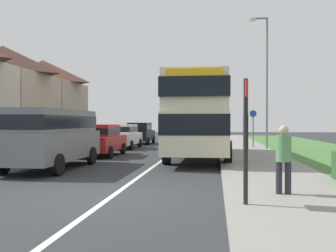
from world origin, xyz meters
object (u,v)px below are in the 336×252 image
Objects in this scene: double_decker_bus at (200,114)px; parked_van_grey at (52,134)px; pedestrian_at_stop at (284,156)px; parked_car_black at (140,132)px; bus_stop_sign at (246,132)px; parked_car_white at (123,135)px; parked_car_red at (99,139)px; cycle_route_sign at (253,127)px; street_lamp_mid at (265,75)px.

parked_van_grey is at bearing -137.33° from double_decker_bus.
pedestrian_at_stop is (2.27, -9.57, -1.17)m from double_decker_bus.
bus_stop_sign reaches higher than parked_car_black.
parked_car_black is 2.49× the size of pedestrian_at_stop.
parked_car_black is at bearing 89.69° from parked_van_grey.
parked_car_black is 23.20m from bus_stop_sign.
double_decker_bus is 10.88m from bus_stop_sign.
pedestrian_at_stop is at bearing -31.93° from parked_van_grey.
parked_car_white is 5.22m from parked_car_black.
double_decker_bus is at bearing 103.35° from pedestrian_at_stop.
parked_car_white is 1.74× the size of bus_stop_sign.
cycle_route_sign reaches higher than parked_car_red.
parked_van_grey is 8.88m from bus_stop_sign.
parked_van_grey is 1.33× the size of parked_car_black.
parked_car_white is at bearing 130.30° from double_decker_bus.
cycle_route_sign is at bearing 37.77° from parked_car_red.
parked_van_grey is at bearing -89.86° from parked_car_white.
double_decker_bus reaches higher than parked_van_grey.
pedestrian_at_stop is 15.78m from street_lamp_mid.
street_lamp_mid is at bearing -32.72° from parked_car_black.
pedestrian_at_stop is 1.63m from bus_stop_sign.
parked_car_red is 2.51× the size of pedestrian_at_stop.
bus_stop_sign is (6.50, -11.36, 0.64)m from parked_car_red.
double_decker_bus is at bearing -6.40° from parked_car_red.
parked_van_grey is 1.32× the size of parked_car_red.
parked_car_black is 9.49m from cycle_route_sign.
parked_car_white is 18.30m from bus_stop_sign.
pedestrian_at_stop is (7.58, -15.83, 0.09)m from parked_car_white.
street_lamp_mid is at bearing -3.50° from parked_car_white.
pedestrian_at_stop is at bearing 52.28° from bus_stop_sign.
bus_stop_sign is 16.95m from street_lamp_mid.
parked_car_red is 13.10m from bus_stop_sign.
double_decker_bus is at bearing -49.70° from parked_car_white.
parked_van_grey is (-5.28, -4.87, -0.83)m from double_decker_bus.
bus_stop_sign is (6.62, -5.92, 0.23)m from parked_van_grey.
cycle_route_sign reaches higher than parked_car_black.
parked_car_white is at bearing 111.30° from bus_stop_sign.
parked_car_white is 8.56m from cycle_route_sign.
parked_car_white is at bearing 176.50° from street_lamp_mid.
parked_car_red is at bearing -88.50° from parked_car_white.
double_decker_bus reaches higher than bus_stop_sign.
double_decker_bus is at bearing 42.67° from parked_van_grey.
parked_car_red is 10.58m from cycle_route_sign.
pedestrian_at_stop reaches higher than parked_car_red.
street_lamp_mid is at bearing 49.35° from parked_van_grey.
cycle_route_sign reaches higher than parked_van_grey.
bus_stop_sign reaches higher than parked_car_white.
parked_car_red is 10.90m from parked_car_black.
parked_car_red is (-5.16, 0.58, -1.25)m from double_decker_bus.
double_decker_bus is 4.05× the size of cycle_route_sign.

